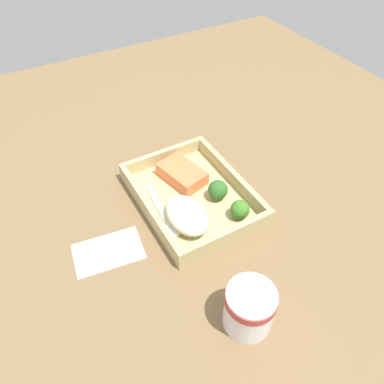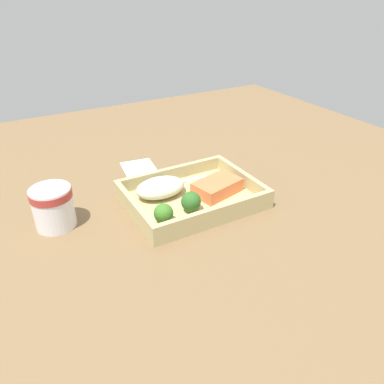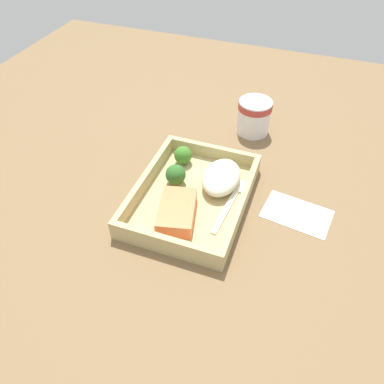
% 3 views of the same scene
% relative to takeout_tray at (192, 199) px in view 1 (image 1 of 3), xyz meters
% --- Properties ---
extents(ground_plane, '(1.60, 1.60, 0.02)m').
position_rel_takeout_tray_xyz_m(ground_plane, '(0.00, 0.00, -0.02)').
color(ground_plane, brown).
extents(takeout_tray, '(0.29, 0.22, 0.01)m').
position_rel_takeout_tray_xyz_m(takeout_tray, '(0.00, 0.00, 0.00)').
color(takeout_tray, tan).
rests_on(takeout_tray, ground_plane).
extents(tray_rim, '(0.29, 0.22, 0.03)m').
position_rel_takeout_tray_xyz_m(tray_rim, '(0.00, 0.00, 0.02)').
color(tray_rim, tan).
rests_on(tray_rim, takeout_tray).
extents(salmon_fillet, '(0.12, 0.09, 0.03)m').
position_rel_takeout_tray_xyz_m(salmon_fillet, '(-0.06, 0.01, 0.02)').
color(salmon_fillet, '#F47644').
rests_on(salmon_fillet, takeout_tray).
extents(mashed_potatoes, '(0.11, 0.08, 0.04)m').
position_rel_takeout_tray_xyz_m(mashed_potatoes, '(0.06, -0.04, 0.03)').
color(mashed_potatoes, beige).
rests_on(mashed_potatoes, takeout_tray).
extents(broccoli_floret_1, '(0.04, 0.04, 0.04)m').
position_rel_takeout_tray_xyz_m(broccoli_floret_1, '(0.03, 0.05, 0.03)').
color(broccoli_floret_1, '#7D9C4F').
rests_on(broccoli_floret_1, takeout_tray).
extents(broccoli_floret_2, '(0.04, 0.04, 0.04)m').
position_rel_takeout_tray_xyz_m(broccoli_floret_2, '(0.10, 0.06, 0.03)').
color(broccoli_floret_2, '#7EA15C').
rests_on(broccoli_floret_2, takeout_tray).
extents(fork, '(0.16, 0.03, 0.00)m').
position_rel_takeout_tray_xyz_m(fork, '(0.01, -0.08, 0.01)').
color(fork, white).
rests_on(fork, takeout_tray).
extents(paper_cup, '(0.08, 0.08, 0.09)m').
position_rel_takeout_tray_xyz_m(paper_cup, '(0.29, -0.06, 0.04)').
color(paper_cup, white).
rests_on(paper_cup, ground_plane).
extents(receipt_slip, '(0.10, 0.14, 0.00)m').
position_rel_takeout_tray_xyz_m(receipt_slip, '(0.04, -0.21, -0.00)').
color(receipt_slip, white).
rests_on(receipt_slip, ground_plane).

